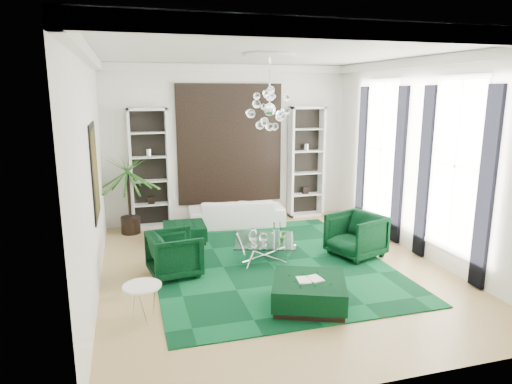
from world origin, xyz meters
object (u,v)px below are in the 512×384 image
object	(u,v)px
armchair_right	(356,235)
side_table	(143,303)
armchair_left	(174,254)
ottoman_side	(185,233)
palm	(128,183)
coffee_table	(265,249)
sofa	(236,213)
ottoman_front	(309,293)

from	to	relation	value
armchair_right	side_table	world-z (taller)	armchair_right
armchair_left	ottoman_side	size ratio (longest dim) A/B	0.99
ottoman_side	palm	size ratio (longest dim) A/B	0.37
armchair_right	ottoman_side	xyz separation A→B (m)	(-3.10, 1.80, -0.23)
armchair_right	side_table	bearing A→B (deg)	-89.47
armchair_left	ottoman_side	bearing A→B (deg)	-21.22
coffee_table	armchair_right	bearing A→B (deg)	-11.31
sofa	palm	xyz separation A→B (m)	(-2.45, 0.10, 0.84)
coffee_table	side_table	world-z (taller)	side_table
sofa	armchair_left	bearing A→B (deg)	61.81
ottoman_side	palm	xyz separation A→B (m)	(-1.10, 0.95, 0.97)
ottoman_side	ottoman_front	distance (m)	3.82
armchair_left	coffee_table	size ratio (longest dim) A/B	0.77
sofa	side_table	size ratio (longest dim) A/B	4.17
sofa	ottoman_front	world-z (taller)	sofa
armchair_right	ottoman_side	distance (m)	3.59
armchair_left	coffee_table	distance (m)	1.80
palm	sofa	bearing A→B (deg)	-2.34
side_table	palm	xyz separation A→B (m)	(-0.10, 4.25, 0.91)
armchair_left	side_table	distance (m)	1.62
armchair_left	armchair_right	world-z (taller)	armchair_right
ottoman_front	palm	world-z (taller)	palm
ottoman_front	side_table	xyz separation A→B (m)	(-2.40, 0.25, 0.05)
ottoman_front	ottoman_side	bearing A→B (deg)	111.52
ottoman_front	palm	distance (m)	5.24
sofa	palm	size ratio (longest dim) A/B	0.96
armchair_right	ottoman_front	size ratio (longest dim) A/B	0.87
sofa	palm	world-z (taller)	palm
side_table	palm	distance (m)	4.35
armchair_left	palm	world-z (taller)	palm
sofa	armchair_left	world-z (taller)	armchair_left
ottoman_front	side_table	world-z (taller)	side_table
ottoman_side	ottoman_front	bearing A→B (deg)	-68.48
sofa	ottoman_front	size ratio (longest dim) A/B	2.11
ottoman_side	coffee_table	bearing A→B (deg)	-47.05
armchair_left	ottoman_front	bearing A→B (deg)	-142.89
sofa	ottoman_side	xyz separation A→B (m)	(-1.35, -0.85, -0.13)
sofa	armchair_left	size ratio (longest dim) A/B	2.60
coffee_table	ottoman_front	bearing A→B (deg)	-88.64
sofa	ottoman_front	xyz separation A→B (m)	(0.05, -4.40, -0.11)
ottoman_side	side_table	distance (m)	3.45
armchair_left	armchair_right	distance (m)	3.50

